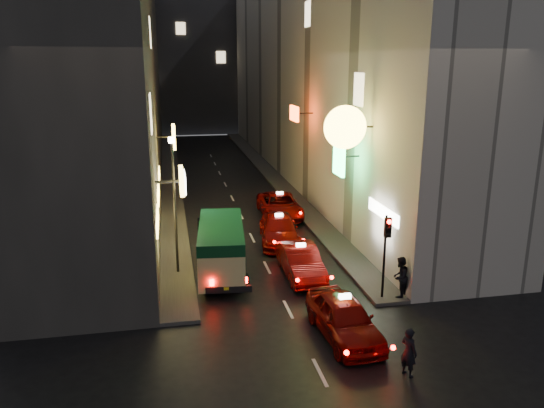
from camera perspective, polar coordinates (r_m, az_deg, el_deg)
building_left at (r=44.39m, az=-16.40°, el=13.84°), size 7.39×52.00×18.00m
building_right at (r=45.94m, az=4.54°, el=14.41°), size 8.34×52.00×18.00m
building_far at (r=76.39m, az=-8.28°, el=16.09°), size 30.00×10.00×22.00m
sidewalk_left at (r=45.26m, az=-10.83°, el=2.78°), size 1.50×52.00×0.15m
sidewalk_right at (r=46.07m, az=-0.20°, el=3.27°), size 1.50×52.00×0.15m
minibus at (r=24.28m, az=-5.48°, el=-4.27°), size 2.52×5.78×2.41m
taxi_near at (r=19.35m, az=7.78°, el=-11.72°), size 2.58×5.58×1.90m
taxi_second at (r=24.31m, az=3.10°, el=-5.93°), size 2.16×5.23×1.83m
taxi_third at (r=28.75m, az=0.76°, el=-2.51°), size 2.83×5.52×1.85m
taxi_far at (r=33.47m, az=0.84°, el=0.05°), size 2.33×5.36×1.86m
pedestrian_crossing at (r=17.58m, az=14.52°, el=-14.85°), size 0.61×0.71×1.84m
pedestrian_sidewalk at (r=22.48m, az=13.63°, el=-7.37°), size 0.84×0.83×1.94m
traffic_light at (r=21.63m, az=12.23°, el=-3.75°), size 0.26×0.43×3.50m
lamp_post at (r=23.97m, az=-10.46°, el=0.79°), size 0.28×0.28×6.22m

